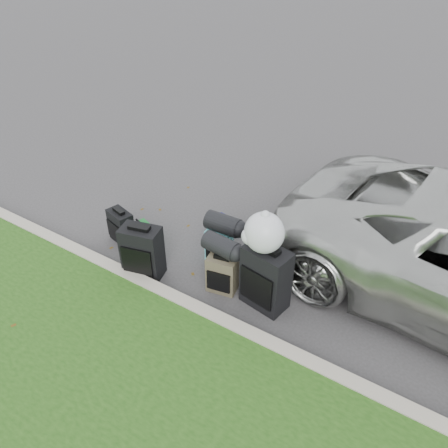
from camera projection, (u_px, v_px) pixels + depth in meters
The scene contains 12 objects.
ground at pixel (222, 264), 6.30m from camera, with size 120.00×120.00×0.00m, color #383535.
curb at pixel (180, 302), 5.56m from camera, with size 120.00×0.18×0.15m, color #9E937F.
suitcase_small_black at pixel (121, 226), 6.62m from camera, with size 0.41×0.23×0.52m, color black.
suitcase_large_black_left at pixel (142, 252), 5.92m from camera, with size 0.53×0.32×0.76m, color black.
suitcase_olive at pixel (222, 274), 5.72m from camera, with size 0.39×0.24×0.53m, color #3C3626.
suitcase_teal at pixel (219, 246), 6.23m from camera, with size 0.36×0.22×0.52m, color teal.
suitcase_large_black_right at pixel (266, 278), 5.41m from camera, with size 0.57×0.34×0.86m, color black.
tote_green at pixel (143, 236), 6.54m from camera, with size 0.33×0.26×0.37m, color #186C28.
tote_navy at pixel (223, 225), 6.85m from camera, with size 0.27×0.21×0.29m, color #171851.
duffel_left at pixel (221, 246), 5.58m from camera, with size 0.25×0.25×0.47m, color black.
duffel_right at pixel (223, 224), 5.99m from camera, with size 0.27×0.27×0.48m, color black.
trash_bag at pixel (264, 233), 5.05m from camera, with size 0.48×0.48×0.48m, color silver.
Camera 1 is at (2.63, -4.07, 4.07)m, focal length 35.00 mm.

